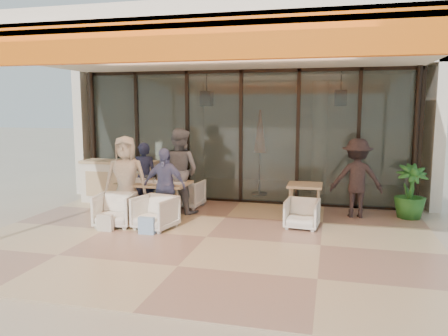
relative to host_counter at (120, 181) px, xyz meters
The scene contains 21 objects.
ground 3.70m from the host_counter, 38.78° to the right, with size 70.00×70.00×0.00m, color #C6B293.
terrace_floor 3.70m from the host_counter, 38.78° to the right, with size 8.00×6.00×0.01m, color tan.
terrace_structure 4.70m from the host_counter, 41.85° to the right, with size 8.00×6.00×3.40m.
glass_storefront 3.13m from the host_counter, 13.86° to the left, with size 8.08×0.10×3.20m.
interior_block 4.50m from the host_counter, 46.51° to the left, with size 9.05×3.62×3.52m.
host_counter is the anchor object (origin of this frame).
dining_table 1.69m from the host_counter, 38.27° to the right, with size 1.50×0.90×0.93m.
chair_far_left 0.94m from the host_counter, ahead, with size 0.60×0.56×0.62m, color white.
chair_far_right 1.76m from the host_counter, ahead, with size 0.70×0.65×0.72m, color white.
chair_near_left 2.20m from the host_counter, 65.50° to the right, with size 0.71×0.66×0.73m, color white.
chair_near_right 2.66m from the host_counter, 48.79° to the right, with size 0.70×0.65×0.72m, color white.
diner_navy 1.12m from the host_counter, 33.36° to the right, with size 0.56×0.37×1.55m, color #171A33.
diner_grey 1.89m from the host_counter, 18.91° to the right, with size 0.91×0.71×1.87m, color slate.
diner_cream 1.79m from the host_counter, 58.71° to the right, with size 0.86×0.56×1.75m, color beige.
diner_periwinkle 2.32m from the host_counter, 40.58° to the right, with size 0.89×0.37×1.52m, color #6B76B3.
tote_bag_cream 2.59m from the host_counter, 69.20° to the right, with size 0.30×0.10×0.34m, color silver.
tote_bag_blue 2.99m from the host_counter, 53.88° to the right, with size 0.30×0.10×0.34m, color #99BFD8.
side_table 4.50m from the host_counter, ahead, with size 0.70×0.70×0.74m.
side_chair 4.65m from the host_counter, 15.81° to the right, with size 0.62×0.58×0.64m, color white.
standing_woman 5.52m from the host_counter, ahead, with size 1.09×0.63×1.68m, color black.
potted_palm 6.60m from the host_counter, ahead, with size 0.65×0.65×1.15m, color #1E5919.
Camera 1 is at (2.13, -7.27, 2.33)m, focal length 35.00 mm.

